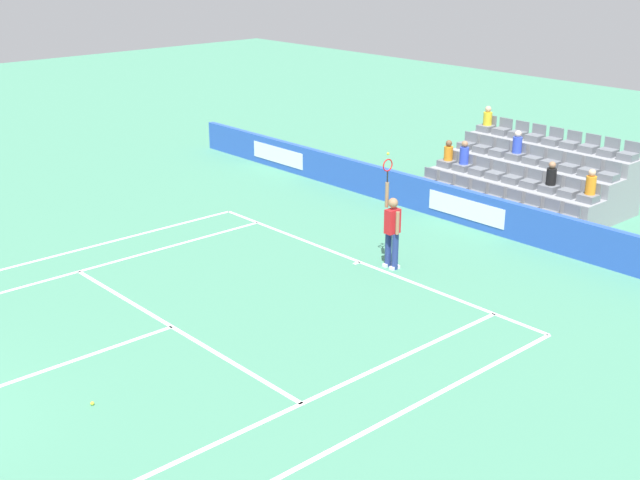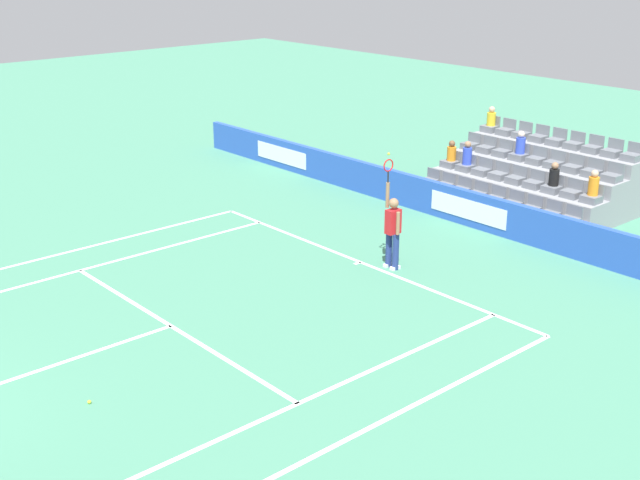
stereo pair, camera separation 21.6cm
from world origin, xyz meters
name	(u,v)px [view 1 (the left image)]	position (x,y,z in m)	size (l,w,h in m)	color
line_baseline	(360,262)	(0.00, -11.89, 0.00)	(10.97, 0.10, 0.01)	white
line_service	(172,327)	(0.00, -6.40, 0.00)	(8.23, 0.10, 0.01)	white
line_centre_service	(24,378)	(0.00, -3.20, 0.00)	(0.10, 6.40, 0.01)	white
line_singles_sideline_left	(61,276)	(4.12, -5.95, 0.00)	(0.10, 11.89, 0.01)	white
line_singles_sideline_right	(281,413)	(-4.12, -5.95, 0.00)	(0.10, 11.89, 0.01)	white
line_doubles_sideline_left	(36,261)	(5.49, -5.95, 0.00)	(0.10, 11.89, 0.01)	white
line_doubles_sideline_right	(337,447)	(-5.49, -5.95, 0.00)	(0.10, 11.89, 0.01)	white
line_centre_mark	(357,263)	(0.00, -11.79, 0.00)	(0.10, 0.20, 0.01)	white
sponsor_barrier	(468,208)	(0.00, -16.13, 0.50)	(24.69, 0.22, 1.00)	blue
tennis_player	(392,229)	(-0.77, -12.20, 0.99)	(0.53, 0.37, 2.85)	navy
stadium_stand	(530,182)	(0.01, -19.07, 0.68)	(5.58, 3.80, 2.50)	gray
loose_tennis_ball	(92,403)	(-1.71, -3.68, 0.03)	(0.07, 0.07, 0.07)	#D1E533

